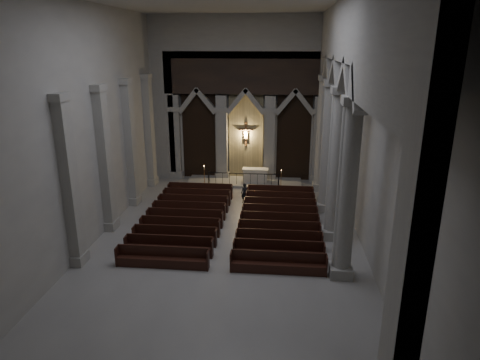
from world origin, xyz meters
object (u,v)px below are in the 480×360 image
Objects in this scene: altar_rail at (243,177)px; worshipper at (245,193)px; pews at (232,222)px; candle_stand_right at (281,184)px; altar at (255,175)px; candle_stand_left at (204,181)px.

worshipper is at bearing -83.56° from altar_rail.
candle_stand_right is at bearing 69.00° from pews.
candle_stand_right reaches higher than worshipper.
altar is 8.33m from pews.
candle_stand_left is at bearing 111.89° from pews.
pews is at bearing -68.11° from candle_stand_left.
candle_stand_right is 3.90m from worshipper.
candle_stand_left is 7.55m from pews.
candle_stand_left is 1.14× the size of candle_stand_right.
altar reaches higher than pews.
candle_stand_left reaches higher than pews.
candle_stand_left reaches higher than worshipper.
candle_stand_left reaches higher than altar_rail.
altar is at bearing 149.20° from candle_stand_right.
worshipper is at bearing 84.53° from pews.
altar is at bearing 19.38° from candle_stand_left.
worshipper reaches higher than pews.
worshipper is (-2.35, -3.10, 0.27)m from candle_stand_right.
candle_stand_left is 5.56m from candle_stand_right.
pews is at bearing -76.10° from worshipper.
altar is 1.19× the size of candle_stand_left.
altar is 0.37× the size of altar_rail.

